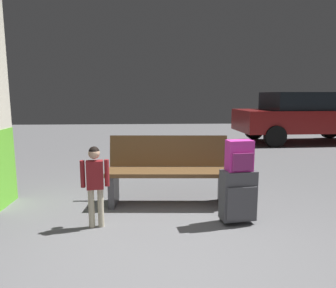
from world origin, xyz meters
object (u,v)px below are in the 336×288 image
object	(u,v)px
suitcase	(238,195)
parked_car_side	(305,116)
backpack_bright	(240,156)
bench	(168,170)
child	(95,178)

from	to	relation	value
suitcase	parked_car_side	xyz separation A→B (m)	(3.69, 5.85, 0.48)
backpack_bright	parked_car_side	distance (m)	6.92
bench	child	bearing A→B (deg)	-138.65
backpack_bright	child	world-z (taller)	backpack_bright
backpack_bright	bench	bearing A→B (deg)	136.02
backpack_bright	parked_car_side	world-z (taller)	parked_car_side
bench	parked_car_side	distance (m)	6.79
backpack_bright	child	size ratio (longest dim) A/B	0.38
suitcase	child	size ratio (longest dim) A/B	0.67
backpack_bright	parked_car_side	bearing A→B (deg)	57.79
bench	suitcase	bearing A→B (deg)	-43.97
backpack_bright	parked_car_side	size ratio (longest dim) A/B	0.08
child	parked_car_side	size ratio (longest dim) A/B	0.22
suitcase	bench	bearing A→B (deg)	136.03
suitcase	child	xyz separation A→B (m)	(-1.57, -0.02, 0.23)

